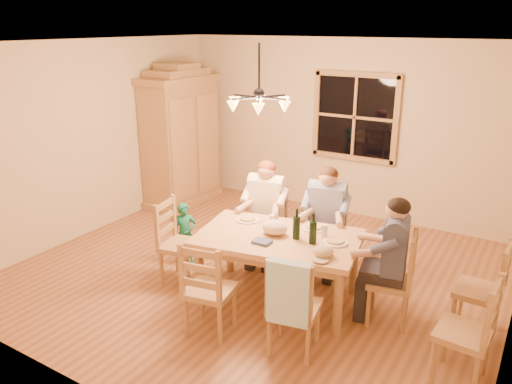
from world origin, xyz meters
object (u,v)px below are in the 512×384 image
Objects in this scene: chair_far_left at (266,240)px; chair_end_right at (389,294)px; dining_table at (278,245)px; chair_far_right at (325,249)px; chair_near_left at (210,304)px; chandelier at (259,102)px; adult_woman at (266,200)px; child at (185,234)px; chair_near_right at (294,321)px; armoire at (181,141)px; chair_end_left at (182,257)px; adult_slate_man at (393,246)px; wine_bottle_b at (313,228)px; adult_plaid_man at (327,208)px; wine_bottle_a at (297,224)px; chair_spare_back at (476,305)px; chair_spare_front at (461,349)px.

chair_end_right is (1.73, -0.49, 0.00)m from chair_far_left.
chair_far_right reaches higher than dining_table.
chandelier is at bearing 89.41° from chair_near_left.
child is at bearing 22.67° from adult_woman.
chair_far_left is 0.54m from adult_woman.
chair_near_right is 1.00× the size of chair_end_right.
chair_far_right is at bearing -20.03° from child.
armoire is 2.87× the size of child.
chair_end_left is 0.46m from child.
adult_slate_man is at bearing -42.28° from child.
chair_far_left is at bearing 90.00° from chair_near_left.
chandelier is 1.51m from wine_bottle_b.
chair_near_left is 1.13× the size of adult_woman.
armoire is 2.44m from child.
dining_table is 2.13× the size of adult_slate_man.
chair_end_left is 1.69m from wine_bottle_b.
adult_plaid_man is 1.09× the size of child.
chair_end_right is 1.29m from adult_plaid_man.
armoire is 2.67m from adult_woman.
child is at bearing 175.90° from wine_bottle_a.
chair_end_left is (1.76, -2.17, -0.75)m from armoire.
chair_spare_back is (3.11, 0.69, 0.00)m from chair_end_left.
chair_end_right is (0.59, 0.93, 0.00)m from chair_near_right.
chair_spare_back is (1.95, 0.47, -0.35)m from dining_table.
chandelier is 0.78× the size of chair_near_right.
chair_spare_back is (4.87, -1.49, -0.75)m from armoire.
chair_spare_front is (1.77, -1.19, 0.00)m from chair_far_right.
adult_woman reaches higher than chair_far_right.
chair_spare_front is at bearing -52.08° from child.
child is 3.38m from chair_spare_back.
adult_woman is at bearing 144.15° from wine_bottle_b.
adult_slate_man is at bearing 58.55° from chair_spare_front.
wine_bottle_a is at bearing 105.84° from chair_near_right.
chandelier reaches higher than armoire.
chair_near_right is at bearing 108.86° from chair_spare_front.
wine_bottle_b reaches higher than chair_end_left.
chair_far_right and chair_spare_back have the same top height.
chair_spare_front reaches higher than child.
chair_near_right is 1.00× the size of chair_end_left.
adult_plaid_man reaches higher than wine_bottle_a.
wine_bottle_a is at bearing 105.42° from chair_spare_back.
chair_near_right is (0.39, -1.56, 0.00)m from chair_far_right.
adult_woman is 1.00× the size of adult_slate_man.
chair_far_right is 1.02m from wine_bottle_a.
chair_spare_front is (0.79, -0.56, -0.54)m from adult_slate_man.
armoire is 2.32× the size of chair_far_right.
adult_woman is 1.09× the size of child.
dining_table is at bearing 90.00° from chair_end_left.
adult_woman and adult_slate_man have the same top height.
armoire reaches higher than chair_near_right.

